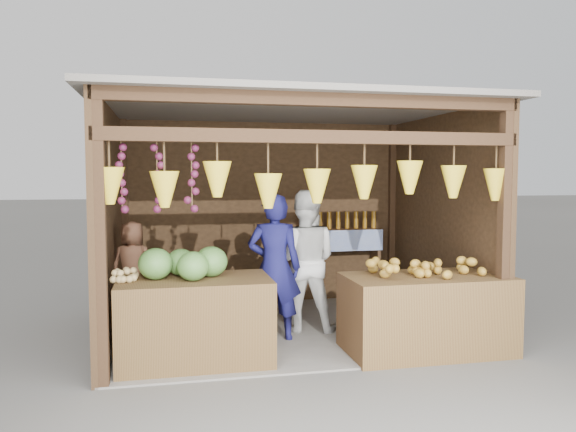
% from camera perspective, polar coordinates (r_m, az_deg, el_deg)
% --- Properties ---
extents(ground, '(80.00, 80.00, 0.00)m').
position_cam_1_polar(ground, '(6.85, -0.22, -11.51)').
color(ground, '#514F49').
rests_on(ground, ground).
extents(stall_structure, '(4.30, 3.30, 2.66)m').
position_cam_1_polar(stall_structure, '(6.55, -0.43, 2.55)').
color(stall_structure, slate).
rests_on(stall_structure, ground).
extents(back_shelf, '(1.25, 0.32, 1.32)m').
position_cam_1_polar(back_shelf, '(8.16, 5.13, -2.73)').
color(back_shelf, '#382314').
rests_on(back_shelf, ground).
extents(counter_left, '(1.48, 0.85, 0.84)m').
position_cam_1_polar(counter_left, '(5.67, -9.44, -10.47)').
color(counter_left, '#473017').
rests_on(counter_left, ground).
extents(counter_right, '(1.70, 0.85, 0.81)m').
position_cam_1_polar(counter_right, '(6.11, 13.89, -9.63)').
color(counter_right, '#492E18').
rests_on(counter_right, ground).
extents(stool, '(0.33, 0.33, 0.31)m').
position_cam_1_polar(stool, '(6.80, -15.40, -10.43)').
color(stool, black).
rests_on(stool, ground).
extents(man_standing, '(0.68, 0.54, 1.65)m').
position_cam_1_polar(man_standing, '(6.28, -1.40, -5.23)').
color(man_standing, '#14134A').
rests_on(man_standing, ground).
extents(woman_standing, '(0.97, 0.86, 1.68)m').
position_cam_1_polar(woman_standing, '(6.66, 1.67, -4.57)').
color(woman_standing, silver).
rests_on(woman_standing, ground).
extents(vendor_seated, '(0.57, 0.46, 1.02)m').
position_cam_1_polar(vendor_seated, '(6.66, -15.51, -4.90)').
color(vendor_seated, brown).
rests_on(vendor_seated, stool).
extents(melon_pile, '(1.00, 0.50, 0.32)m').
position_cam_1_polar(melon_pile, '(5.61, -10.36, -4.59)').
color(melon_pile, '#265316').
rests_on(melon_pile, counter_left).
extents(tanfruit_pile, '(0.34, 0.40, 0.13)m').
position_cam_1_polar(tanfruit_pile, '(5.58, -16.25, -5.72)').
color(tanfruit_pile, tan).
rests_on(tanfruit_pile, counter_left).
extents(mango_pile, '(1.40, 0.64, 0.22)m').
position_cam_1_polar(mango_pile, '(6.04, 14.00, -4.83)').
color(mango_pile, '#C75E1A').
rests_on(mango_pile, counter_right).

